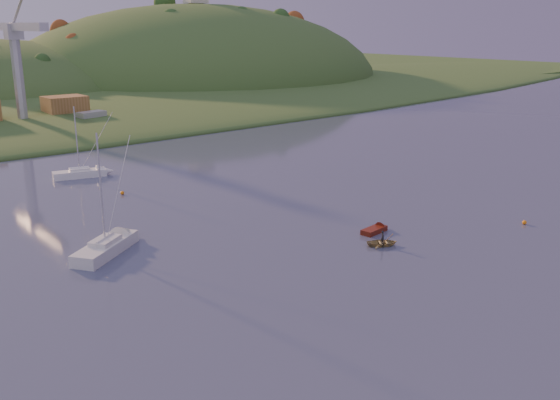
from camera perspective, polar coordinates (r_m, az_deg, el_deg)
ground at (r=51.04m, az=23.44°, el=-11.78°), size 500.00×500.00×0.00m
hill_right at (r=254.83m, az=-7.46°, el=10.64°), size 150.00×130.00×60.00m
wharf at (r=149.94m, az=-21.52°, el=6.57°), size 42.00×16.00×2.40m
shed_east at (r=154.06m, az=-19.06°, el=8.23°), size 9.00×7.00×4.00m
dock_crane at (r=144.15m, az=-22.84°, el=12.51°), size 3.20×28.00×20.30m
sailboat_near at (r=65.63m, az=-15.66°, el=-4.12°), size 8.88×7.30×12.41m
sailboat_far at (r=99.45m, az=-17.85°, el=2.39°), size 8.08×4.15×10.75m
canoe at (r=66.54m, az=9.34°, el=-3.87°), size 3.94×3.63×0.67m
paddler at (r=66.41m, az=9.36°, el=-3.57°), size 0.55×0.61×1.41m
red_tender at (r=71.10m, az=8.95°, el=-2.60°), size 4.13×1.87×1.36m
work_vessel at (r=146.30m, az=-16.82°, el=6.83°), size 15.16×8.11×3.70m
buoy_0 at (r=77.90m, az=21.45°, el=-1.92°), size 0.50×0.50×0.50m
buoy_2 at (r=87.77m, az=-14.22°, el=0.64°), size 0.50×0.50×0.50m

